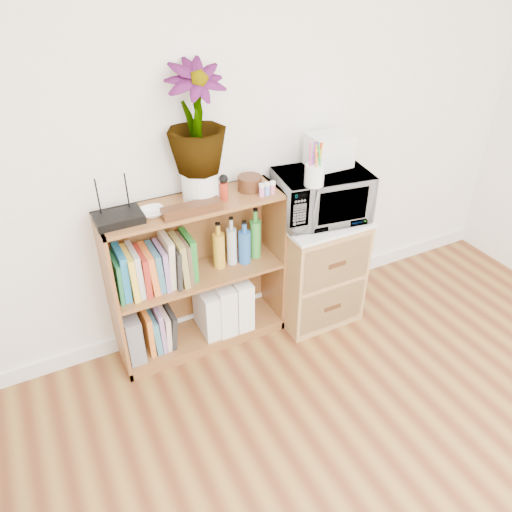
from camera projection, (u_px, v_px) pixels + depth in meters
skirting_board at (244, 304)px, 3.33m from camera, size 4.00×0.02×0.10m
bookshelf at (198, 277)px, 2.86m from camera, size 1.00×0.30×0.95m
wicker_unit at (315, 268)px, 3.16m from camera, size 0.50×0.45×0.70m
microwave at (321, 196)px, 2.86m from camera, size 0.56×0.42×0.28m
pen_cup at (314, 175)px, 2.62m from camera, size 0.10×0.10×0.11m
small_appliance at (329, 150)px, 2.82m from camera, size 0.23×0.19×0.18m
router at (119, 218)px, 2.42m from camera, size 0.23×0.16×0.04m
white_bowl at (152, 212)px, 2.48m from camera, size 0.13×0.13×0.03m
plant_pot at (201, 185)px, 2.59m from camera, size 0.19×0.19×0.16m
potted_plant at (196, 119)px, 2.39m from camera, size 0.30×0.30×0.54m
trinket_box at (192, 209)px, 2.49m from camera, size 0.31×0.08×0.05m
kokeshi_doll at (224, 191)px, 2.60m from camera, size 0.04×0.04×0.10m
wooden_bowl at (250, 183)px, 2.71m from camera, size 0.13×0.13×0.08m
paint_jars at (267, 190)px, 2.66m from camera, size 0.11×0.04×0.06m
file_box at (131, 334)px, 2.84m from camera, size 0.09×0.24×0.29m
magazine_holder_left at (207, 310)px, 3.00m from camera, size 0.10×0.24×0.30m
magazine_holder_mid at (221, 304)px, 3.03m from camera, size 0.10×0.26×0.33m
magazine_holder_right at (238, 299)px, 3.07m from camera, size 0.10×0.26×0.33m
cookbooks at (155, 266)px, 2.68m from camera, size 0.44×0.20×0.29m
liquor_bottles at (239, 241)px, 2.87m from camera, size 0.30×0.07×0.31m
lower_books at (158, 328)px, 2.91m from camera, size 0.18×0.19×0.28m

